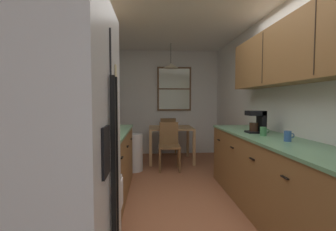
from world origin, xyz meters
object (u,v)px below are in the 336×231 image
(dining_chair_near, at_px, (169,143))
(trash_bin, at_px, (134,152))
(dining_table, at_px, (171,132))
(mug_by_coffeemaker, at_px, (288,136))
(table_serving_bowl, at_px, (173,125))
(stove_range, at_px, (75,205))
(storage_canister, at_px, (90,132))
(coffee_maker, at_px, (258,121))
(dining_chair_far, at_px, (168,134))
(microwave_over_range, at_px, (56,55))
(refrigerator, at_px, (39,181))
(mug_spare, at_px, (264,131))

(dining_chair_near, bearing_deg, trash_bin, -175.57)
(dining_table, xyz_separation_m, trash_bin, (-0.76, -0.70, -0.29))
(mug_by_coffeemaker, bearing_deg, table_serving_bowl, 106.65)
(stove_range, distance_m, storage_canister, 0.79)
(dining_table, distance_m, trash_bin, 1.08)
(coffee_maker, bearing_deg, dining_table, 112.76)
(dining_chair_far, distance_m, table_serving_bowl, 0.66)
(stove_range, height_order, coffee_maker, coffee_maker)
(microwave_over_range, height_order, table_serving_bowl, microwave_over_range)
(microwave_over_range, xyz_separation_m, dining_chair_far, (1.15, 3.97, -1.17))
(trash_bin, bearing_deg, stove_range, -96.44)
(refrigerator, xyz_separation_m, table_serving_bowl, (1.06, 4.10, -0.13))
(dining_chair_far, bearing_deg, dining_chair_near, -92.79)
(refrigerator, height_order, mug_by_coffeemaker, refrigerator)
(storage_canister, bearing_deg, refrigerator, -87.39)
(trash_bin, xyz_separation_m, mug_by_coffeemaker, (1.71, -2.21, 0.61))
(table_serving_bowl, bearing_deg, microwave_over_range, -110.04)
(coffee_maker, height_order, mug_by_coffeemaker, coffee_maker)
(mug_spare, bearing_deg, trash_bin, 132.58)
(dining_table, distance_m, coffee_maker, 2.46)
(mug_spare, relative_size, table_serving_bowl, 0.62)
(storage_canister, xyz_separation_m, mug_spare, (1.95, 0.22, -0.04))
(mug_by_coffeemaker, bearing_deg, refrigerator, -150.01)
(refrigerator, height_order, dining_table, refrigerator)
(trash_bin, distance_m, coffee_maker, 2.39)
(dining_chair_near, distance_m, coffee_maker, 1.96)
(dining_table, relative_size, table_serving_bowl, 5.11)
(refrigerator, relative_size, storage_canister, 9.86)
(storage_canister, relative_size, mug_by_coffeemaker, 1.72)
(storage_canister, distance_m, mug_by_coffeemaker, 2.02)
(dining_chair_near, bearing_deg, storage_canister, -115.21)
(refrigerator, height_order, dining_chair_near, refrigerator)
(refrigerator, distance_m, storage_canister, 1.32)
(mug_spare, bearing_deg, refrigerator, -140.91)
(refrigerator, distance_m, coffee_maker, 2.65)
(coffee_maker, xyz_separation_m, table_serving_bowl, (-0.88, 2.30, -0.28))
(dining_table, relative_size, mug_by_coffeemaker, 8.75)
(stove_range, xyz_separation_m, mug_spare, (1.95, 0.81, 0.48))
(dining_chair_near, height_order, table_serving_bowl, dining_chair_near)
(storage_canister, height_order, table_serving_bowl, storage_canister)
(coffee_maker, bearing_deg, mug_by_coffeemaker, -88.71)
(microwave_over_range, relative_size, mug_by_coffeemaker, 5.92)
(mug_by_coffeemaker, bearing_deg, storage_canister, 174.57)
(microwave_over_range, bearing_deg, coffee_maker, 27.09)
(refrigerator, height_order, table_serving_bowl, refrigerator)
(stove_range, distance_m, table_serving_bowl, 3.57)
(microwave_over_range, relative_size, dining_table, 0.68)
(refrigerator, distance_m, trash_bin, 3.39)
(microwave_over_range, xyz_separation_m, dining_table, (1.17, 3.31, -1.03))
(microwave_over_range, distance_m, mug_spare, 2.33)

